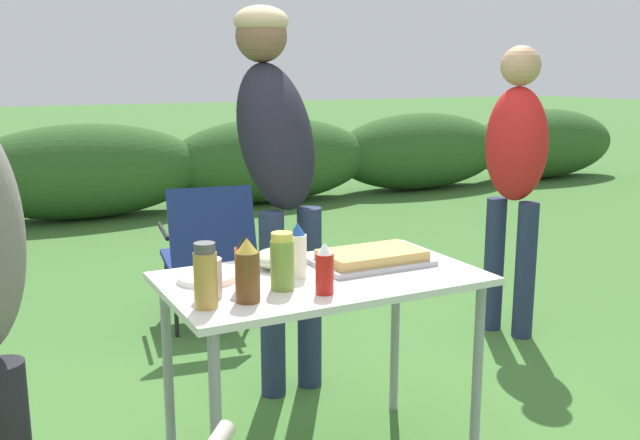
{
  "coord_description": "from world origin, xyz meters",
  "views": [
    {
      "loc": [
        -1.1,
        -2.14,
        1.44
      ],
      "look_at": [
        0.1,
        0.2,
        0.89
      ],
      "focal_mm": 40.0,
      "sensor_mm": 36.0,
      "label": 1
    }
  ],
  "objects_px": {
    "beer_bottle": "(247,272)",
    "hot_sauce_bottle": "(245,265)",
    "standing_person_in_red_jacket": "(276,148)",
    "paper_cup_stack": "(209,278)",
    "ketchup_bottle": "(325,270)",
    "camp_chair_green_behind_table": "(208,248)",
    "food_tray": "(372,258)",
    "mixing_bowl": "(280,258)",
    "mayo_bottle": "(298,252)",
    "relish_jar": "(282,262)",
    "standing_person_in_gray_fleece": "(515,165)",
    "plate_stack": "(207,278)",
    "folding_table": "(322,296)",
    "spice_jar": "(205,276)"
  },
  "relations": [
    {
      "from": "standing_person_in_red_jacket",
      "to": "paper_cup_stack",
      "type": "bearing_deg",
      "value": -129.89
    },
    {
      "from": "paper_cup_stack",
      "to": "relish_jar",
      "type": "height_order",
      "value": "relish_jar"
    },
    {
      "from": "relish_jar",
      "to": "hot_sauce_bottle",
      "type": "bearing_deg",
      "value": 159.77
    },
    {
      "from": "standing_person_in_red_jacket",
      "to": "hot_sauce_bottle",
      "type": "bearing_deg",
      "value": -124.27
    },
    {
      "from": "folding_table",
      "to": "ketchup_bottle",
      "type": "relative_size",
      "value": 6.52
    },
    {
      "from": "food_tray",
      "to": "plate_stack",
      "type": "height_order",
      "value": "food_tray"
    },
    {
      "from": "ketchup_bottle",
      "to": "camp_chair_green_behind_table",
      "type": "relative_size",
      "value": 0.2
    },
    {
      "from": "plate_stack",
      "to": "hot_sauce_bottle",
      "type": "relative_size",
      "value": 1.1
    },
    {
      "from": "paper_cup_stack",
      "to": "camp_chair_green_behind_table",
      "type": "bearing_deg",
      "value": 72.33
    },
    {
      "from": "relish_jar",
      "to": "paper_cup_stack",
      "type": "bearing_deg",
      "value": 173.44
    },
    {
      "from": "ketchup_bottle",
      "to": "camp_chair_green_behind_table",
      "type": "height_order",
      "value": "ketchup_bottle"
    },
    {
      "from": "standing_person_in_red_jacket",
      "to": "camp_chair_green_behind_table",
      "type": "distance_m",
      "value": 1.04
    },
    {
      "from": "relish_jar",
      "to": "standing_person_in_gray_fleece",
      "type": "xyz_separation_m",
      "value": [
        1.75,
        0.86,
        0.11
      ]
    },
    {
      "from": "folding_table",
      "to": "mixing_bowl",
      "type": "height_order",
      "value": "mixing_bowl"
    },
    {
      "from": "paper_cup_stack",
      "to": "beer_bottle",
      "type": "height_order",
      "value": "beer_bottle"
    },
    {
      "from": "spice_jar",
      "to": "camp_chair_green_behind_table",
      "type": "bearing_deg",
      "value": 71.97
    },
    {
      "from": "standing_person_in_red_jacket",
      "to": "standing_person_in_gray_fleece",
      "type": "relative_size",
      "value": 1.1
    },
    {
      "from": "beer_bottle",
      "to": "hot_sauce_bottle",
      "type": "height_order",
      "value": "beer_bottle"
    },
    {
      "from": "standing_person_in_gray_fleece",
      "to": "paper_cup_stack",
      "type": "bearing_deg",
      "value": -87.3
    },
    {
      "from": "ketchup_bottle",
      "to": "food_tray",
      "type": "bearing_deg",
      "value": 35.93
    },
    {
      "from": "food_tray",
      "to": "beer_bottle",
      "type": "height_order",
      "value": "beer_bottle"
    },
    {
      "from": "paper_cup_stack",
      "to": "camp_chair_green_behind_table",
      "type": "xyz_separation_m",
      "value": [
        0.53,
        1.66,
        -0.33
      ]
    },
    {
      "from": "plate_stack",
      "to": "beer_bottle",
      "type": "bearing_deg",
      "value": -80.42
    },
    {
      "from": "beer_bottle",
      "to": "standing_person_in_gray_fleece",
      "type": "relative_size",
      "value": 0.13
    },
    {
      "from": "plate_stack",
      "to": "ketchup_bottle",
      "type": "bearing_deg",
      "value": -46.25
    },
    {
      "from": "folding_table",
      "to": "ketchup_bottle",
      "type": "bearing_deg",
      "value": -114.53
    },
    {
      "from": "plate_stack",
      "to": "mayo_bottle",
      "type": "height_order",
      "value": "mayo_bottle"
    },
    {
      "from": "food_tray",
      "to": "mixing_bowl",
      "type": "height_order",
      "value": "mixing_bowl"
    },
    {
      "from": "beer_bottle",
      "to": "standing_person_in_red_jacket",
      "type": "xyz_separation_m",
      "value": [
        0.51,
        0.93,
        0.27
      ]
    },
    {
      "from": "mayo_bottle",
      "to": "hot_sauce_bottle",
      "type": "distance_m",
      "value": 0.23
    },
    {
      "from": "ketchup_bottle",
      "to": "standing_person_in_red_jacket",
      "type": "relative_size",
      "value": 0.1
    },
    {
      "from": "food_tray",
      "to": "ketchup_bottle",
      "type": "xyz_separation_m",
      "value": [
        -0.31,
        -0.23,
        0.05
      ]
    },
    {
      "from": "beer_bottle",
      "to": "camp_chair_green_behind_table",
      "type": "xyz_separation_m",
      "value": [
        0.44,
        1.76,
        -0.37
      ]
    },
    {
      "from": "food_tray",
      "to": "mixing_bowl",
      "type": "distance_m",
      "value": 0.34
    },
    {
      "from": "mixing_bowl",
      "to": "beer_bottle",
      "type": "xyz_separation_m",
      "value": [
        -0.25,
        -0.31,
        0.06
      ]
    },
    {
      "from": "camp_chair_green_behind_table",
      "to": "hot_sauce_bottle",
      "type": "bearing_deg",
      "value": -95.57
    },
    {
      "from": "food_tray",
      "to": "hot_sauce_bottle",
      "type": "height_order",
      "value": "hot_sauce_bottle"
    },
    {
      "from": "food_tray",
      "to": "paper_cup_stack",
      "type": "height_order",
      "value": "paper_cup_stack"
    },
    {
      "from": "food_tray",
      "to": "mayo_bottle",
      "type": "height_order",
      "value": "mayo_bottle"
    },
    {
      "from": "paper_cup_stack",
      "to": "mayo_bottle",
      "type": "xyz_separation_m",
      "value": [
        0.34,
        0.08,
        0.03
      ]
    },
    {
      "from": "standing_person_in_gray_fleece",
      "to": "camp_chair_green_behind_table",
      "type": "bearing_deg",
      "value": -139.61
    },
    {
      "from": "folding_table",
      "to": "paper_cup_stack",
      "type": "xyz_separation_m",
      "value": [
        -0.43,
        -0.06,
        0.14
      ]
    },
    {
      "from": "mixing_bowl",
      "to": "standing_person_in_red_jacket",
      "type": "distance_m",
      "value": 0.75
    },
    {
      "from": "mayo_bottle",
      "to": "standing_person_in_red_jacket",
      "type": "bearing_deg",
      "value": 71.55
    },
    {
      "from": "paper_cup_stack",
      "to": "beer_bottle",
      "type": "relative_size",
      "value": 0.62
    },
    {
      "from": "food_tray",
      "to": "beer_bottle",
      "type": "bearing_deg",
      "value": -161.31
    },
    {
      "from": "mayo_bottle",
      "to": "standing_person_in_red_jacket",
      "type": "xyz_separation_m",
      "value": [
        0.25,
        0.76,
        0.27
      ]
    },
    {
      "from": "camp_chair_green_behind_table",
      "to": "food_tray",
      "type": "bearing_deg",
      "value": -77.19
    },
    {
      "from": "plate_stack",
      "to": "standing_person_in_gray_fleece",
      "type": "bearing_deg",
      "value": 18.61
    },
    {
      "from": "folding_table",
      "to": "food_tray",
      "type": "distance_m",
      "value": 0.25
    }
  ]
}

